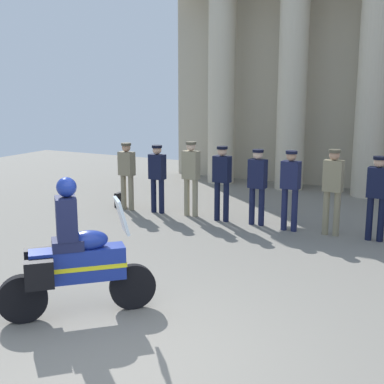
# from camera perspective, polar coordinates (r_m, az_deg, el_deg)

# --- Properties ---
(ground_plane) EXTENTS (28.00, 28.00, 0.00)m
(ground_plane) POSITION_cam_1_polar(r_m,az_deg,el_deg) (6.31, -7.17, -17.69)
(ground_plane) COLOR gray
(colonnade_backdrop) EXTENTS (10.54, 1.67, 6.68)m
(colonnade_backdrop) POSITION_cam_1_polar(r_m,az_deg,el_deg) (15.80, 15.28, 12.86)
(colonnade_backdrop) COLOR #B6AB91
(colonnade_backdrop) RESTS_ON ground_plane
(officer_in_row_0) EXTENTS (0.40, 0.25, 1.65)m
(officer_in_row_0) POSITION_cam_1_polar(r_m,az_deg,el_deg) (12.96, -7.04, 2.30)
(officer_in_row_0) COLOR #7A7056
(officer_in_row_0) RESTS_ON ground_plane
(officer_in_row_1) EXTENTS (0.40, 0.25, 1.63)m
(officer_in_row_1) POSITION_cam_1_polar(r_m,az_deg,el_deg) (12.59, -3.76, 2.02)
(officer_in_row_1) COLOR black
(officer_in_row_1) RESTS_ON ground_plane
(officer_in_row_2) EXTENTS (0.40, 0.25, 1.75)m
(officer_in_row_2) POSITION_cam_1_polar(r_m,az_deg,el_deg) (12.24, -0.11, 2.10)
(officer_in_row_2) COLOR gray
(officer_in_row_2) RESTS_ON ground_plane
(officer_in_row_3) EXTENTS (0.40, 0.25, 1.70)m
(officer_in_row_3) POSITION_cam_1_polar(r_m,az_deg,el_deg) (11.81, 3.24, 1.59)
(officer_in_row_3) COLOR black
(officer_in_row_3) RESTS_ON ground_plane
(officer_in_row_4) EXTENTS (0.40, 0.25, 1.67)m
(officer_in_row_4) POSITION_cam_1_polar(r_m,az_deg,el_deg) (11.56, 7.05, 1.19)
(officer_in_row_4) COLOR #141938
(officer_in_row_4) RESTS_ON ground_plane
(officer_in_row_5) EXTENTS (0.40, 0.25, 1.70)m
(officer_in_row_5) POSITION_cam_1_polar(r_m,az_deg,el_deg) (11.21, 10.54, 0.86)
(officer_in_row_5) COLOR #191E42
(officer_in_row_5) RESTS_ON ground_plane
(officer_in_row_6) EXTENTS (0.40, 0.25, 1.77)m
(officer_in_row_6) POSITION_cam_1_polar(r_m,az_deg,el_deg) (11.05, 14.92, 0.72)
(officer_in_row_6) COLOR #847A5B
(officer_in_row_6) RESTS_ON ground_plane
(officer_in_row_7) EXTENTS (0.40, 0.25, 1.68)m
(officer_in_row_7) POSITION_cam_1_polar(r_m,az_deg,el_deg) (10.92, 19.32, 0.05)
(officer_in_row_7) COLOR black
(officer_in_row_7) RESTS_ON ground_plane
(motorcycle_with_rider) EXTENTS (1.58, 1.54, 1.90)m
(motorcycle_with_rider) POSITION_cam_1_polar(r_m,az_deg,el_deg) (7.21, -12.77, -7.09)
(motorcycle_with_rider) COLOR black
(motorcycle_with_rider) RESTS_ON ground_plane
(briefcase_on_ground) EXTENTS (0.10, 0.32, 0.36)m
(briefcase_on_ground) POSITION_cam_1_polar(r_m,az_deg,el_deg) (13.46, -7.80, -0.81)
(briefcase_on_ground) COLOR black
(briefcase_on_ground) RESTS_ON ground_plane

